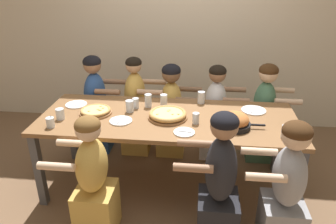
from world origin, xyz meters
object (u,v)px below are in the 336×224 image
drinking_glass_a (60,115)px  drinking_glass_g (285,132)px  drinking_glass_c (196,119)px  diner_far_midleft (136,110)px  empty_plate_b (184,132)px  empty_plate_d (76,104)px  diner_far_left (97,107)px  diner_near_midleft (93,182)px  diner_near_right (286,193)px  drinking_glass_d (136,104)px  diner_far_midright (215,115)px  drinking_glass_b (164,101)px  skillet_bowl (235,121)px  diner_far_center (171,113)px  empty_plate_a (254,110)px  drinking_glass_e (148,101)px  pizza_board_main (168,115)px  diner_near_midright (219,186)px  cocktail_glass_blue (50,123)px  drinking_glass_h (201,98)px  pizza_board_second (96,111)px  drinking_glass_f (130,107)px  diner_far_right (263,116)px

drinking_glass_a → drinking_glass_g: (2.00, -0.14, 0.00)m
drinking_glass_c → diner_far_midleft: 1.12m
empty_plate_b → empty_plate_d: (-1.14, 0.48, -0.00)m
diner_far_left → diner_near_midleft: bearing=16.3°
drinking_glass_a → diner_near_right: size_ratio=0.09×
drinking_glass_d → drinking_glass_g: (1.35, -0.47, 0.00)m
diner_far_midright → diner_far_left: size_ratio=0.94×
empty_plate_b → drinking_glass_c: (0.09, 0.20, 0.04)m
drinking_glass_d → diner_far_midleft: size_ratio=0.09×
drinking_glass_b → skillet_bowl: bearing=-31.3°
diner_near_right → diner_far_center: (-1.01, 1.38, -0.01)m
drinking_glass_d → diner_near_midleft: size_ratio=0.09×
drinking_glass_c → diner_far_center: bearing=110.6°
empty_plate_a → diner_near_midleft: (-1.35, -0.91, -0.30)m
drinking_glass_e → drinking_glass_g: drinking_glass_e is taller
pizza_board_main → empty_plate_b: pizza_board_main is taller
drinking_glass_a → drinking_glass_g: drinking_glass_g is taller
diner_far_midleft → diner_near_midright: same height
cocktail_glass_blue → diner_far_left: diner_far_left is taller
pizza_board_main → drinking_glass_e: bearing=133.4°
diner_near_midright → pizza_board_main: bearing=35.2°
cocktail_glass_blue → diner_near_right: diner_near_right is taller
drinking_glass_b → drinking_glass_h: 0.39m
drinking_glass_h → empty_plate_a: bearing=-15.6°
skillet_bowl → diner_near_midright: diner_near_midright is taller
drinking_glass_g → skillet_bowl: bearing=161.1°
drinking_glass_h → diner_far_center: 0.57m
empty_plate_b → drinking_glass_g: drinking_glass_g is taller
diner_far_midleft → drinking_glass_a: bearing=-32.2°
cocktail_glass_blue → drinking_glass_e: size_ratio=0.85×
skillet_bowl → drinking_glass_c: skillet_bowl is taller
diner_far_center → diner_far_midleft: 0.42m
drinking_glass_h → diner_near_right: diner_near_right is taller
diner_far_left → skillet_bowl: bearing=61.3°
cocktail_glass_blue → diner_far_left: (0.07, 1.01, -0.28)m
empty_plate_b → diner_far_left: 1.51m
pizza_board_second → drinking_glass_b: bearing=22.5°
empty_plate_d → pizza_board_second: bearing=-34.4°
pizza_board_second → drinking_glass_b: 0.68m
drinking_glass_c → diner_far_left: 1.47m
drinking_glass_f → diner_far_center: (0.35, 0.61, -0.32)m
pizza_board_main → diner_near_right: bearing=-34.4°
drinking_glass_b → drinking_glass_d: (-0.27, -0.09, -0.01)m
skillet_bowl → diner_near_midleft: diner_near_midleft is taller
diner_far_right → drinking_glass_h: bearing=-66.0°
diner_near_midleft → diner_far_right: diner_far_right is taller
drinking_glass_a → drinking_glass_g: size_ratio=0.94×
empty_plate_d → pizza_board_main: bearing=-11.7°
drinking_glass_d → skillet_bowl: bearing=-19.0°
diner_near_right → diner_far_midleft: diner_far_midleft is taller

